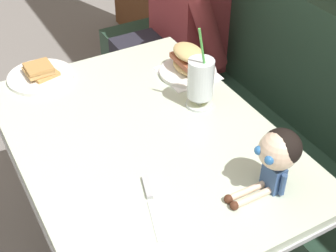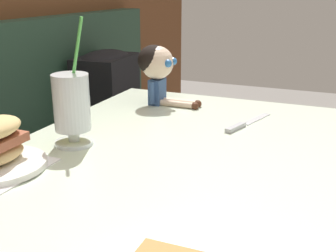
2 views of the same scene
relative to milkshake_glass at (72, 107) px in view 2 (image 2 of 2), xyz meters
The scene contains 5 objects.
diner_table 0.39m from the milkshake_glass, 76.13° to the right, with size 1.11×0.81×0.74m.
milkshake_glass is the anchor object (origin of this frame).
butter_knife 0.48m from the milkshake_glass, 49.26° to the right, with size 0.23×0.08×0.01m.
seated_doll 0.44m from the milkshake_glass, ahead, with size 0.11×0.22×0.20m.
backpack 0.87m from the milkshake_glass, 24.88° to the left, with size 0.31×0.26×0.41m.
Camera 2 is at (-0.91, -0.19, 1.12)m, focal length 46.07 mm.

